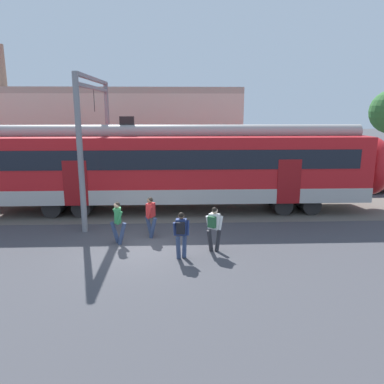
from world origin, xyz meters
The scene contains 8 objects.
ground_plane centered at (0.00, 0.00, 0.00)m, with size 160.00×160.00×0.00m, color #424247.
commuter_train centered at (-6.96, 5.19, 2.25)m, with size 38.05×3.07×4.73m.
pedestrian_green centered at (-1.00, 0.48, 0.96)m, with size 0.66×0.54×1.67m.
pedestrian_red centered at (0.20, 1.18, 0.96)m, with size 0.56×0.65×1.67m.
pedestrian_navy centered at (1.40, -1.08, 0.99)m, with size 0.58×0.62×1.67m.
pedestrian_white centered at (2.59, -0.46, 0.99)m, with size 0.67×0.55×1.67m.
catenary_gantry centered at (-2.65, 5.20, 4.31)m, with size 0.24×6.64×6.53m.
background_building centered at (-4.38, 13.14, 3.21)m, with size 19.75×5.00×9.20m.
Camera 1 is at (1.28, -13.30, 5.13)m, focal length 35.00 mm.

